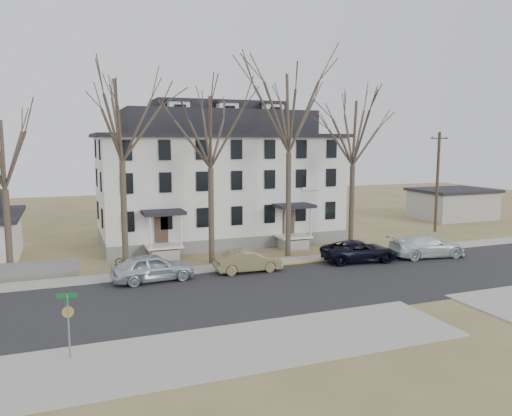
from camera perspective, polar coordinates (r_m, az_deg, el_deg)
name	(u,v)px	position (r m, az deg, el deg)	size (l,w,h in m)	color
ground	(344,293)	(29.32, 9.98, -9.60)	(120.00, 120.00, 0.00)	olive
main_road	(326,284)	(30.98, 8.05, -8.62)	(120.00, 10.00, 0.04)	#27272A
far_sidewalk	(286,262)	(36.15, 3.41, -6.19)	(120.00, 2.00, 0.08)	#A09F97
near_sidewalk_left	(240,348)	(21.82, -1.81, -15.66)	(20.00, 5.00, 0.08)	#A09F97
yellow_curb	(352,259)	(37.69, 10.96, -5.74)	(14.00, 0.25, 0.06)	gold
boarding_house	(218,179)	(43.86, -4.32, 3.36)	(20.80, 12.36, 12.05)	slate
distant_building	(452,204)	(60.21, 21.54, 0.47)	(8.50, 6.50, 3.35)	#A09F97
tree_far_left	(121,115)	(33.97, -15.22, 10.27)	(8.40, 8.40, 13.72)	#473B31
tree_mid_left	(210,127)	(35.08, -5.26, 9.19)	(7.80, 7.80, 12.74)	#473B31
tree_center	(289,107)	(37.24, 3.81, 11.40)	(9.00, 9.00, 14.70)	#473B31
tree_mid_right	(354,129)	(39.79, 11.09, 8.90)	(7.80, 7.80, 12.74)	#473B31
tree_bungalow	(2,150)	(33.92, -26.99, 5.95)	(6.60, 6.60, 10.78)	#473B31
utility_pole_far	(437,181)	(50.47, 20.02, 2.94)	(2.00, 0.28, 9.50)	#3D3023
car_silver	(153,268)	(31.68, -11.71, -6.73)	(2.02, 5.03, 1.71)	silver
car_tan	(248,261)	(33.20, -0.92, -6.11)	(1.56, 4.49, 1.48)	olive
car_navy	(359,252)	(36.76, 11.69, -4.89)	(2.50, 5.42, 1.51)	black
car_white	(427,246)	(39.48, 18.93, -4.17)	(2.34, 5.75, 1.67)	silver
bicycle_left	(128,261)	(35.59, -14.47, -5.86)	(0.63, 1.80, 0.95)	black
street_sign	(68,316)	(21.43, -20.68, -11.49)	(0.77, 0.77, 2.72)	gray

